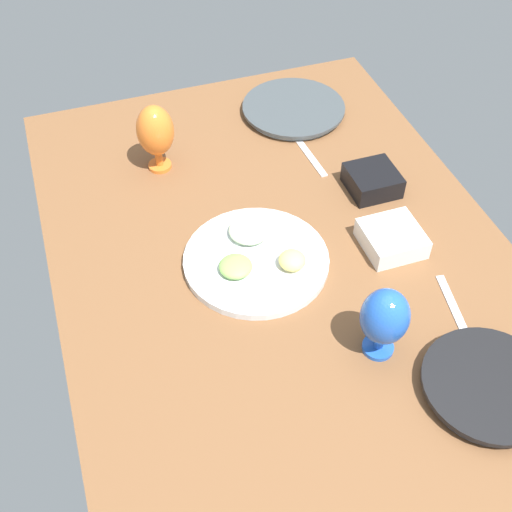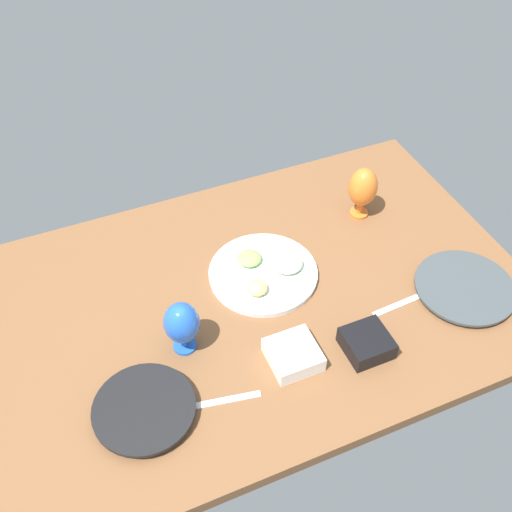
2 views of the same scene
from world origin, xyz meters
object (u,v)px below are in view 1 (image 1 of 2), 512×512
at_px(dinner_plate_left, 489,386).
at_px(fruit_platter, 256,257).
at_px(hurricane_glass_blue, 385,318).
at_px(square_bowl_white, 392,237).
at_px(dinner_plate_right, 294,109).
at_px(square_bowl_black, 373,179).
at_px(hurricane_glass_orange, 155,132).

relative_size(dinner_plate_left, fruit_platter, 0.78).
xyz_separation_m(hurricane_glass_blue, square_bowl_white, (0.26, -0.16, -0.07)).
distance_m(fruit_platter, square_bowl_white, 0.32).
height_order(dinner_plate_right, square_bowl_white, square_bowl_white).
height_order(hurricane_glass_blue, square_bowl_black, hurricane_glass_blue).
height_order(hurricane_glass_blue, square_bowl_white, hurricane_glass_blue).
relative_size(hurricane_glass_orange, square_bowl_white, 1.43).
bearing_deg(dinner_plate_right, hurricane_glass_blue, 170.85).
bearing_deg(hurricane_glass_orange, hurricane_glass_blue, -157.92).
xyz_separation_m(dinner_plate_right, hurricane_glass_orange, (-0.12, 0.42, 0.10)).
xyz_separation_m(dinner_plate_left, square_bowl_black, (0.61, -0.05, 0.01)).
height_order(hurricane_glass_orange, square_bowl_black, hurricane_glass_orange).
xyz_separation_m(dinner_plate_right, fruit_platter, (-0.52, 0.29, 0.00)).
bearing_deg(hurricane_glass_orange, square_bowl_white, -135.64).
distance_m(square_bowl_white, square_bowl_black, 0.20).
xyz_separation_m(fruit_platter, hurricane_glass_blue, (-0.31, -0.16, 0.09)).
height_order(fruit_platter, square_bowl_black, same).
distance_m(hurricane_glass_orange, square_bowl_white, 0.64).
bearing_deg(square_bowl_white, square_bowl_black, -13.01).
distance_m(fruit_platter, hurricane_glass_orange, 0.44).
distance_m(dinner_plate_right, square_bowl_black, 0.38).
distance_m(dinner_plate_left, square_bowl_white, 0.41).
relative_size(fruit_platter, hurricane_glass_orange, 1.78).
height_order(dinner_plate_left, square_bowl_black, square_bowl_black).
relative_size(fruit_platter, square_bowl_white, 2.53).
height_order(fruit_platter, square_bowl_white, fruit_platter).
relative_size(dinner_plate_right, fruit_platter, 0.89).
xyz_separation_m(hurricane_glass_blue, square_bowl_black, (0.45, -0.20, -0.07)).
xyz_separation_m(fruit_platter, hurricane_glass_orange, (0.40, 0.13, 0.10)).
height_order(dinner_plate_left, dinner_plate_right, dinner_plate_left).
distance_m(dinner_plate_left, dinner_plate_right, 0.99).
height_order(dinner_plate_right, hurricane_glass_orange, hurricane_glass_orange).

